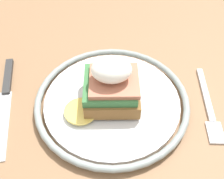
{
  "coord_description": "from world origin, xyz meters",
  "views": [
    {
      "loc": [
        -0.04,
        0.33,
        1.09
      ],
      "look_at": [
        -0.04,
        0.06,
        0.78
      ],
      "focal_mm": 45.0,
      "sensor_mm": 36.0,
      "label": 1
    }
  ],
  "objects_px": {
    "plate": "(112,101)",
    "fork": "(209,107)",
    "knife": "(5,97)",
    "sandwich": "(111,85)"
  },
  "relations": [
    {
      "from": "plate",
      "to": "knife",
      "type": "xyz_separation_m",
      "value": [
        0.17,
        -0.01,
        -0.01
      ]
    },
    {
      "from": "knife",
      "to": "sandwich",
      "type": "bearing_deg",
      "value": 174.97
    },
    {
      "from": "sandwich",
      "to": "fork",
      "type": "relative_size",
      "value": 0.75
    },
    {
      "from": "plate",
      "to": "fork",
      "type": "distance_m",
      "value": 0.15
    },
    {
      "from": "plate",
      "to": "sandwich",
      "type": "relative_size",
      "value": 2.14
    },
    {
      "from": "plate",
      "to": "knife",
      "type": "height_order",
      "value": "plate"
    },
    {
      "from": "plate",
      "to": "fork",
      "type": "xyz_separation_m",
      "value": [
        -0.15,
        0.01,
        -0.01
      ]
    },
    {
      "from": "plate",
      "to": "knife",
      "type": "distance_m",
      "value": 0.17
    },
    {
      "from": "plate",
      "to": "knife",
      "type": "relative_size",
      "value": 1.22
    },
    {
      "from": "sandwich",
      "to": "knife",
      "type": "relative_size",
      "value": 0.57
    }
  ]
}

